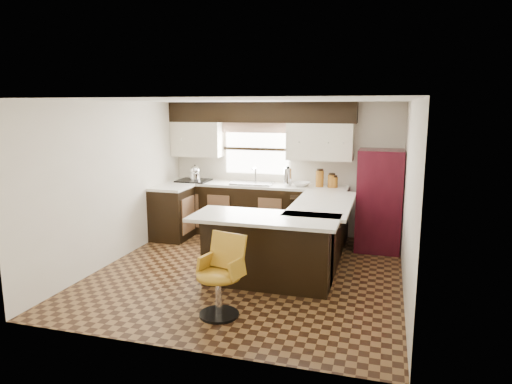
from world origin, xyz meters
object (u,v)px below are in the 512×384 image
(peninsula_return, at_px, (268,251))
(refrigerator, at_px, (379,200))
(bar_chair, at_px, (219,277))
(peninsula_long, at_px, (319,235))

(peninsula_return, relative_size, refrigerator, 1.00)
(peninsula_return, distance_m, bar_chair, 1.09)
(peninsula_long, height_order, peninsula_return, same)
(refrigerator, xyz_separation_m, bar_chair, (-1.64, -3.02, -0.36))
(peninsula_return, bearing_deg, bar_chair, -105.21)
(peninsula_long, height_order, bar_chair, bar_chair)
(peninsula_return, bearing_deg, refrigerator, 55.45)
(peninsula_long, relative_size, refrigerator, 1.18)
(peninsula_long, relative_size, peninsula_return, 1.18)
(peninsula_long, bearing_deg, bar_chair, -111.80)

